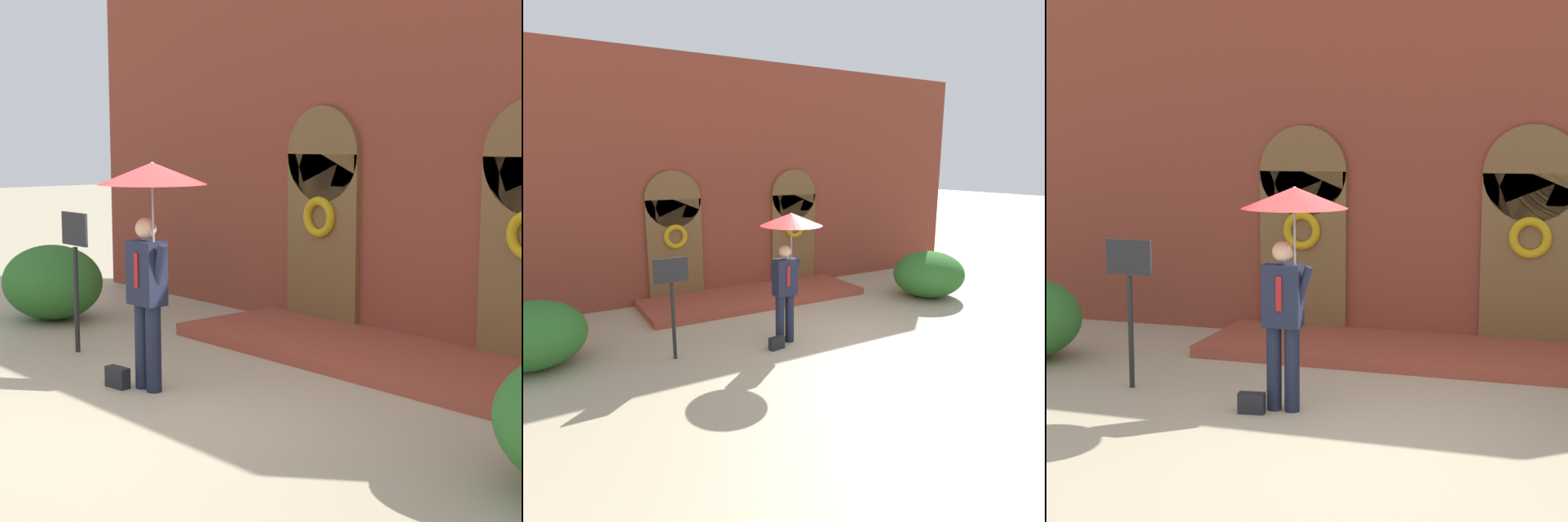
% 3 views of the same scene
% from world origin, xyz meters
% --- Properties ---
extents(ground_plane, '(80.00, 80.00, 0.00)m').
position_xyz_m(ground_plane, '(0.00, 0.00, 0.00)').
color(ground_plane, tan).
extents(building_facade, '(14.00, 2.30, 5.60)m').
position_xyz_m(building_facade, '(-0.00, 4.15, 2.68)').
color(building_facade, brown).
rests_on(building_facade, ground).
extents(person_with_umbrella, '(1.10, 1.10, 2.36)m').
position_xyz_m(person_with_umbrella, '(-0.59, 0.38, 1.91)').
color(person_with_umbrella, '#191E33').
rests_on(person_with_umbrella, ground).
extents(handbag, '(0.29, 0.15, 0.22)m').
position_xyz_m(handbag, '(-0.97, 0.18, 0.11)').
color(handbag, black).
rests_on(handbag, ground).
extents(sign_post, '(0.56, 0.06, 1.72)m').
position_xyz_m(sign_post, '(-2.64, 0.68, 1.16)').
color(sign_post, black).
rests_on(sign_post, ground).
extents(shrub_left, '(1.61, 1.38, 1.08)m').
position_xyz_m(shrub_left, '(-4.67, 1.45, 0.54)').
color(shrub_left, '#2D6B28').
rests_on(shrub_left, ground).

